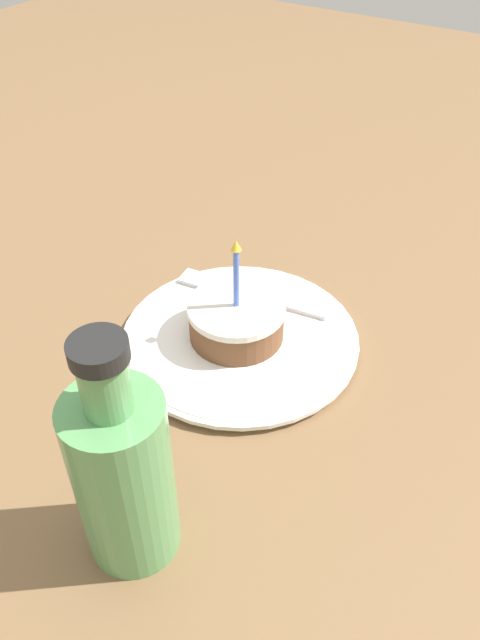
{
  "coord_description": "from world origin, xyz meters",
  "views": [
    {
      "loc": [
        0.36,
        0.24,
        0.43
      ],
      "look_at": [
        -0.03,
        -0.01,
        0.03
      ],
      "focal_mm": 35.0,
      "sensor_mm": 36.0,
      "label": 1
    }
  ],
  "objects": [
    {
      "name": "fork",
      "position": [
        -0.08,
        -0.04,
        0.01
      ],
      "size": [
        0.04,
        0.17,
        0.0
      ],
      "color": "silver",
      "rests_on": "plate"
    },
    {
      "name": "plate",
      "position": [
        -0.03,
        -0.01,
        0.01
      ],
      "size": [
        0.24,
        0.24,
        0.01
      ],
      "color": "white",
      "rests_on": "ground_plane"
    },
    {
      "name": "cake_slice",
      "position": [
        -0.02,
        -0.01,
        0.03
      ],
      "size": [
        0.1,
        0.1,
        0.11
      ],
      "color": "brown",
      "rests_on": "plate"
    },
    {
      "name": "bottle",
      "position": [
        0.2,
        0.04,
        0.08
      ],
      "size": [
        0.07,
        0.07,
        0.2
      ],
      "color": "#599959",
      "rests_on": "ground_plane"
    },
    {
      "name": "ground_plane",
      "position": [
        0.0,
        0.0,
        -0.02
      ],
      "size": [
        2.4,
        2.4,
        0.04
      ],
      "color": "brown",
      "rests_on": "ground"
    }
  ]
}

